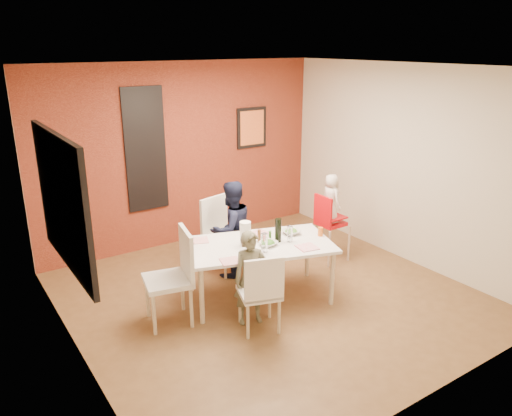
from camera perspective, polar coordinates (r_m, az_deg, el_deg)
ground at (r=6.19m, az=1.57°, el=-10.00°), size 4.50×4.50×0.00m
ceiling at (r=5.45m, az=1.83°, el=15.83°), size 4.50×4.50×0.02m
wall_back at (r=7.56m, az=-8.33°, el=6.05°), size 4.50×0.02×2.70m
wall_front at (r=4.17m, az=20.07°, el=-5.31°), size 4.50×0.02×2.70m
wall_left at (r=4.79m, az=-20.79°, el=-2.30°), size 0.02×4.50×2.70m
wall_right at (r=7.18m, az=16.52°, el=4.82°), size 0.02×4.50×2.70m
brick_accent_wall at (r=7.54m, az=-8.26°, el=6.03°), size 4.50×0.02×2.70m
picture_window_frame at (r=4.92m, az=-21.28°, el=0.65°), size 0.05×1.70×1.30m
picture_window_pane at (r=4.92m, az=-21.11°, el=0.68°), size 0.02×1.55×1.15m
glassblock_strip at (r=7.26m, az=-12.54°, el=6.51°), size 0.55×0.03×1.70m
glassblock_surround at (r=7.26m, az=-12.52°, el=6.51°), size 0.60×0.03×1.76m
art_print_frame at (r=8.05m, az=-0.51°, el=9.17°), size 0.54×0.03×0.64m
art_print_canvas at (r=8.04m, az=-0.45°, el=9.16°), size 0.44×0.01×0.54m
dining_table at (r=5.88m, az=0.40°, el=-4.65°), size 1.89×1.41×0.70m
chair_near at (r=5.25m, az=0.61°, el=-9.31°), size 0.52×0.52×0.90m
chair_far at (r=6.70m, az=-4.08°, el=-2.51°), size 0.56×0.56×1.00m
chair_left at (r=5.50m, az=-9.15°, el=-7.21°), size 0.58×0.58×1.05m
high_chair at (r=7.00m, az=8.28°, el=-1.51°), size 0.42×0.42×0.97m
child_near at (r=5.43m, az=-0.60°, el=-8.02°), size 0.44×0.35×1.06m
child_far at (r=6.48m, az=-2.84°, el=-2.44°), size 0.67×0.55×1.28m
toddler at (r=6.91m, az=8.55°, el=1.09°), size 0.25×0.35×0.68m
plate_near_left at (r=5.40m, az=-2.92°, el=-6.08°), size 0.26×0.26×0.01m
plate_far_mid at (r=6.15m, az=0.44°, el=-2.90°), size 0.24×0.24×0.01m
plate_near_right at (r=5.77m, az=5.86°, el=-4.48°), size 0.25×0.25×0.01m
plate_far_left at (r=5.97m, az=-6.46°, el=-3.70°), size 0.26×0.26×0.01m
salad_bowl_a at (r=5.80m, az=1.43°, el=-4.07°), size 0.25×0.25×0.05m
salad_bowl_b at (r=6.15m, az=4.04°, el=-2.74°), size 0.26×0.26×0.05m
wine_bottle at (r=5.87m, az=2.54°, el=-2.55°), size 0.08×0.08×0.28m
wine_glass_a at (r=5.61m, az=0.95°, el=-3.97°), size 0.08×0.08×0.22m
wine_glass_b at (r=5.90m, az=3.88°, el=-2.96°), size 0.07×0.07×0.19m
paper_towel_roll at (r=5.76m, az=-1.23°, el=-2.95°), size 0.13×0.13×0.29m
condiment_red at (r=5.78m, az=1.08°, el=-3.61°), size 0.04×0.04×0.15m
condiment_green at (r=5.91m, az=1.61°, el=-3.22°), size 0.03×0.03×0.13m
condiment_brown at (r=5.87m, az=0.36°, el=-3.22°), size 0.04×0.04×0.16m
sippy_cup at (r=6.12m, az=7.37°, el=-2.70°), size 0.06×0.06×0.11m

